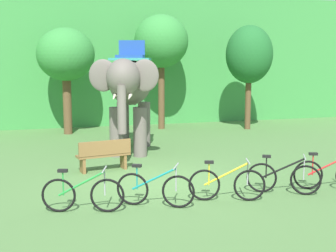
# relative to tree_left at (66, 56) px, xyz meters

# --- Properties ---
(ground_plane) EXTENTS (80.00, 80.00, 0.00)m
(ground_plane) POSITION_rel_tree_left_xyz_m (1.83, -8.48, -3.28)
(ground_plane) COLOR #4C753D
(foliage_hedge) EXTENTS (36.00, 6.00, 6.20)m
(foliage_hedge) POSITION_rel_tree_left_xyz_m (1.83, 4.75, -0.18)
(foliage_hedge) COLOR #3D8E42
(foliage_hedge) RESTS_ON ground
(tree_left) EXTENTS (2.38, 2.38, 4.43)m
(tree_left) POSITION_rel_tree_left_xyz_m (0.00, 0.00, 0.00)
(tree_left) COLOR brown
(tree_left) RESTS_ON ground
(tree_far_right) EXTENTS (2.40, 2.40, 5.10)m
(tree_far_right) POSITION_rel_tree_left_xyz_m (4.18, 0.28, 0.60)
(tree_far_right) COLOR brown
(tree_far_right) RESTS_ON ground
(tree_right) EXTENTS (2.08, 2.08, 4.63)m
(tree_right) POSITION_rel_tree_left_xyz_m (7.92, -0.86, 0.04)
(tree_right) COLOR brown
(tree_right) RESTS_ON ground
(elephant) EXTENTS (2.67, 4.24, 3.78)m
(elephant) POSITION_rel_tree_left_xyz_m (1.76, -4.59, -1.08)
(elephant) COLOR #665E56
(elephant) RESTS_ON ground
(bike_green) EXTENTS (1.65, 0.65, 0.92)m
(bike_green) POSITION_rel_tree_left_xyz_m (-0.36, -10.22, -2.89)
(bike_green) COLOR black
(bike_green) RESTS_ON ground
(bike_teal) EXTENTS (1.54, 0.86, 0.92)m
(bike_teal) POSITION_rel_tree_left_xyz_m (1.16, -10.28, -2.89)
(bike_teal) COLOR black
(bike_teal) RESTS_ON ground
(bike_yellow) EXTENTS (1.64, 0.67, 0.92)m
(bike_yellow) POSITION_rel_tree_left_xyz_m (2.79, -10.33, -2.89)
(bike_yellow) COLOR black
(bike_yellow) RESTS_ON ground
(bike_black) EXTENTS (1.53, 0.88, 0.92)m
(bike_black) POSITION_rel_tree_left_xyz_m (4.27, -10.20, -2.89)
(bike_black) COLOR black
(bike_black) RESTS_ON ground
(bike_red) EXTENTS (1.62, 0.72, 0.92)m
(bike_red) POSITION_rel_tree_left_xyz_m (5.50, -10.22, -2.89)
(bike_red) COLOR black
(bike_red) RESTS_ON ground
(wooden_bench) EXTENTS (1.55, 0.67, 0.89)m
(wooden_bench) POSITION_rel_tree_left_xyz_m (0.55, -6.88, -2.80)
(wooden_bench) COLOR brown
(wooden_bench) RESTS_ON ground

